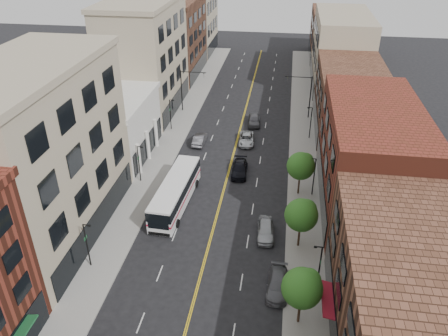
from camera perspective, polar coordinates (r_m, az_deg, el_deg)
The scene contains 30 objects.
sidewalk_left at distance 66.81m, azimuth -7.12°, elevation 3.17°, with size 4.00×110.00×0.15m, color gray.
sidewalk_right at distance 64.75m, azimuth 10.26°, elevation 1.98°, with size 4.00×110.00×0.15m, color gray.
bldg_l_tanoffice at distance 47.49m, azimuth -22.79°, elevation 1.17°, with size 10.00×22.00×18.00m, color tan.
bldg_l_white at distance 63.91m, azimuth -14.34°, elevation 5.04°, with size 10.00×14.00×8.00m, color silver.
bldg_l_far_a at distance 77.12m, azimuth -10.23°, elevation 13.80°, with size 10.00×20.00×18.00m, color tan.
bldg_l_far_b at distance 96.03m, azimuth -6.47°, elevation 16.36°, with size 10.00×20.00×15.00m, color #553222.
bldg_l_far_c at distance 112.64m, azimuth -4.20°, elevation 19.81°, with size 10.00×16.00×20.00m, color tan.
bldg_r_near at distance 35.12m, azimuth 23.71°, elevation -19.03°, with size 10.00×26.00×10.00m, color #553222.
bldg_r_mid at distance 53.17m, azimuth 18.48°, elevation 1.47°, with size 10.00×22.00×12.00m, color maroon.
bldg_r_far_a at distance 72.52m, azimuth 16.12°, elevation 8.69°, with size 10.00×20.00×10.00m, color #553222.
bldg_r_far_b at distance 91.80m, azimuth 14.98°, elevation 14.60°, with size 10.00×22.00×14.00m, color tan.
bldg_r_far_c at distance 111.48m, azimuth 14.01°, elevation 16.57°, with size 10.00×18.00×11.00m, color #553222.
tree_r_1 at distance 37.12m, azimuth 10.30°, elevation -15.02°, with size 3.40×3.40×5.59m.
tree_r_2 at distance 44.76m, azimuth 10.18°, elevation -5.95°, with size 3.40×3.40×5.59m.
tree_r_3 at distance 53.20m, azimuth 10.10°, elevation 0.36°, with size 3.40×3.40×5.59m.
lamp_l_1 at distance 44.38m, azimuth -17.46°, elevation -9.30°, with size 0.81×0.55×5.05m.
lamp_l_2 at distance 56.50m, azimuth -11.03°, elevation 0.81°, with size 0.81×0.55×5.05m.
lamp_l_3 at distance 70.20m, azimuth -6.99°, elevation 7.17°, with size 0.81×0.55×5.05m.
lamp_r_1 at distance 40.89m, azimuth 12.33°, elevation -12.39°, with size 0.81×0.55×5.05m.
lamp_r_2 at distance 53.81m, azimuth 11.65°, elevation -0.86°, with size 0.81×0.55×5.05m.
lamp_r_3 at distance 68.05m, azimuth 11.24°, elevation 6.03°, with size 0.81×0.55×5.05m.
signal_mast_left at distance 76.65m, azimuth -5.05°, elevation 10.63°, with size 4.49×0.18×7.20m.
signal_mast_right at distance 74.81m, azimuth 10.69°, elevation 9.72°, with size 4.49×0.18×7.20m.
city_bus at distance 51.89m, azimuth -6.34°, elevation -3.03°, with size 3.58×12.85×3.27m.
car_parked_mid at distance 41.89m, azimuth 7.01°, elevation -14.85°, with size 1.93×4.74×1.38m, color #54555A.
car_parked_far at distance 47.67m, azimuth 5.46°, elevation -8.05°, with size 1.84×4.57×1.56m, color #9DA0A4.
car_lane_behind at distance 66.24m, azimuth -3.20°, elevation 3.77°, with size 1.57×4.52×1.49m, color #4B4A4F.
car_lane_a at distance 58.37m, azimuth 2.04°, elevation -0.12°, with size 2.05×5.05×1.47m, color black.
car_lane_b at distance 66.45m, azimuth 2.95°, elevation 3.81°, with size 2.28×4.95×1.38m, color #B7BBBF.
car_lane_c at distance 72.69m, azimuth 3.93°, elevation 6.31°, with size 1.93×4.80×1.63m, color #525157.
Camera 1 is at (6.78, -22.23, 30.19)m, focal length 35.00 mm.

